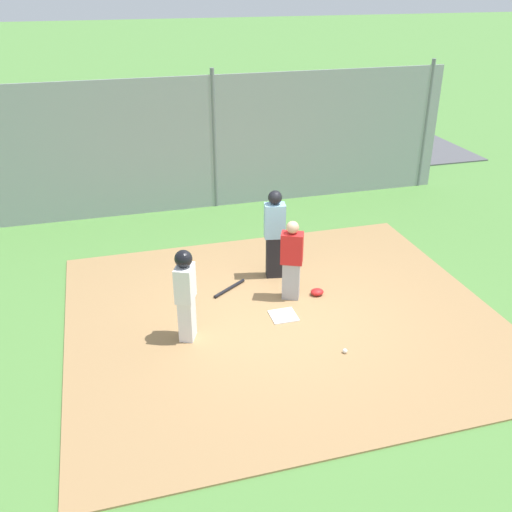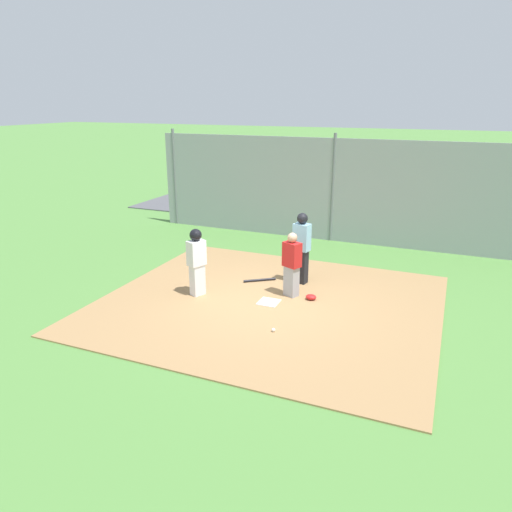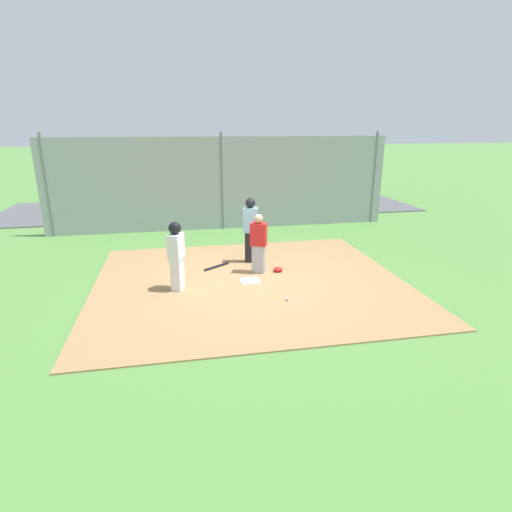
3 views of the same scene
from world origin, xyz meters
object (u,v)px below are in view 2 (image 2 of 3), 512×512
Objects in this scene: parked_car_red at (447,206)px; baseball at (273,330)px; runner at (197,258)px; parked_car_green at (353,195)px; baseball_bat at (260,280)px; catcher at (292,264)px; umpire at (302,247)px; home_plate at (269,302)px; catcher_mask at (311,297)px.

baseball is at bearing -108.48° from parked_car_red.
runner is 10.44m from parked_car_green.
parked_car_green is (-1.41, -10.34, -0.29)m from runner.
baseball_bat is 9.05m from parked_car_green.
catcher is at bearing 115.46° from baseball_bat.
runner is (1.95, 1.63, -0.04)m from umpire.
baseball is (-0.59, 1.26, 0.03)m from home_plate.
parked_car_red is at bearing 169.95° from parked_car_green.
catcher_mask is at bearing 108.25° from catcher.
catcher_mask is 9.24m from parked_car_red.
baseball_bat reaches higher than home_plate.
catcher_mask is 3.24× the size of baseball.
catcher_mask is (-1.49, 0.61, 0.03)m from baseball_bat.
umpire is at bearing -152.22° from catcher.
catcher is 0.85× the size of umpire.
catcher is 0.86m from catcher_mask.
baseball is at bearing 115.01° from home_plate.
runner reaches higher than parked_car_green.
catcher_mask is 9.70m from parked_car_green.
catcher_mask is at bearing 39.95° from runner.
parked_car_green reaches higher than baseball.
baseball is 0.02× the size of parked_car_green.
home_plate is 1.89m from runner.
umpire is 1.12× the size of runner.
umpire is 1.36m from catcher_mask.
catcher reaches higher than baseball_bat.
home_plate is 0.55× the size of baseball_bat.
catcher_mask is 1.79m from baseball.
baseball is at bearing 82.69° from catcher_mask.
baseball reaches higher than baseball_bat.
umpire is 0.41× the size of parked_car_green.
runner reaches higher than baseball.
catcher is 1.84× the size of baseball_bat.
home_plate is at bearing -0.40° from umpire.
umpire reaches higher than baseball_bat.
umpire is at bearing -59.57° from catcher_mask.
home_plate is at bearing -113.55° from parked_car_red.
catcher is at bearing -6.36° from catcher_mask.
catcher is 1.99m from baseball.
parked_car_green is at bearing -151.87° from catcher.
home_plate is 0.28× the size of runner.
catcher is 2.14m from runner.
runner is (1.67, 0.19, 0.86)m from home_plate.
parked_car_red is (-2.75, -10.65, 0.55)m from baseball.
catcher is at bearing -81.86° from baseball.
catcher reaches higher than parked_car_green.
baseball_bat is (0.96, 0.31, -0.89)m from umpire.
baseball is at bearing 32.74° from catcher.
runner reaches higher than catcher.
baseball is at bearing 96.05° from parked_car_green.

